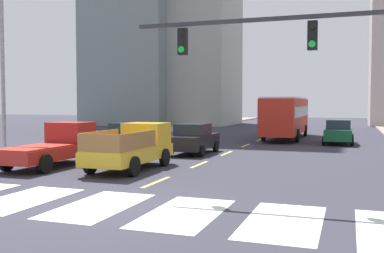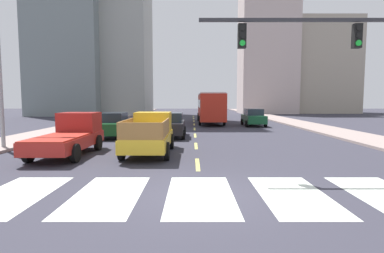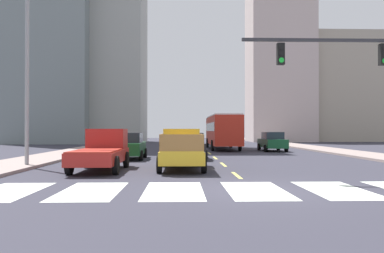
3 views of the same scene
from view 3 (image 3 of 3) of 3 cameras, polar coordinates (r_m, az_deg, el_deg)
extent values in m
plane|color=#302F3A|center=(12.39, 9.40, -9.34)|extent=(160.00, 160.00, 0.00)
cube|color=gray|center=(32.99, 22.56, -3.65)|extent=(3.38, 110.00, 0.15)
cube|color=gray|center=(31.34, -18.15, -3.84)|extent=(3.38, 110.00, 0.15)
cube|color=silver|center=(13.29, -25.79, -8.68)|extent=(1.83, 3.75, 0.01)
cube|color=silver|center=(12.48, -14.79, -9.25)|extent=(1.83, 3.75, 0.01)
cube|color=silver|center=(12.17, -2.74, -9.50)|extent=(1.83, 3.75, 0.01)
cube|color=silver|center=(12.39, 9.40, -9.32)|extent=(1.83, 3.75, 0.01)
cube|color=silver|center=(13.13, 20.61, -8.80)|extent=(1.83, 3.75, 0.01)
cube|color=#D3C956|center=(16.30, 6.65, -7.21)|extent=(0.16, 2.40, 0.01)
cube|color=#D3C956|center=(21.23, 4.67, -5.65)|extent=(0.16, 2.40, 0.01)
cube|color=#D3C956|center=(26.19, 3.44, -4.68)|extent=(0.16, 2.40, 0.01)
cube|color=#D3C956|center=(31.16, 2.61, -4.01)|extent=(0.16, 2.40, 0.01)
cube|color=#D3C956|center=(36.14, 2.00, -3.53)|extent=(0.16, 2.40, 0.01)
cube|color=#D3C956|center=(41.13, 1.55, -3.17)|extent=(0.16, 2.40, 0.01)
cube|color=#D3C956|center=(46.12, 1.19, -2.88)|extent=(0.16, 2.40, 0.01)
cube|color=#D3C956|center=(51.11, 0.90, -2.65)|extent=(0.16, 2.40, 0.01)
cube|color=gold|center=(18.46, -1.57, -4.32)|extent=(1.96, 5.20, 0.56)
cube|color=gold|center=(20.12, -1.59, -1.78)|extent=(1.84, 1.60, 1.00)
cube|color=#19232D|center=(20.56, -1.59, -1.25)|extent=(1.72, 0.08, 0.56)
cube|color=gold|center=(17.49, -1.56, -3.51)|extent=(1.84, 3.30, 0.06)
cylinder|color=black|center=(20.06, -4.40, -4.81)|extent=(0.22, 0.80, 0.80)
cylinder|color=black|center=(20.06, 1.22, -4.81)|extent=(0.22, 0.80, 0.80)
cylinder|color=black|center=(16.95, -4.88, -5.60)|extent=(0.22, 0.80, 0.80)
cylinder|color=black|center=(16.96, 1.77, -5.60)|extent=(0.22, 0.80, 0.80)
cube|color=olive|center=(17.50, -4.52, -2.26)|extent=(0.06, 3.17, 0.70)
cube|color=olive|center=(17.50, 1.39, -2.26)|extent=(0.06, 3.17, 0.70)
cube|color=olive|center=(15.89, -1.54, -2.44)|extent=(1.80, 0.06, 0.70)
cube|color=maroon|center=(18.34, -13.48, -4.33)|extent=(1.96, 5.20, 0.56)
cube|color=maroon|center=(19.97, -12.49, -1.78)|extent=(1.84, 1.60, 1.00)
cube|color=#19232D|center=(20.40, -12.26, -1.24)|extent=(1.72, 0.08, 0.56)
cube|color=maroon|center=(17.39, -14.12, -3.51)|extent=(1.84, 3.30, 0.06)
cylinder|color=black|center=(20.09, -15.32, -4.79)|extent=(0.22, 0.80, 0.80)
cylinder|color=black|center=(19.72, -9.76, -4.88)|extent=(0.22, 0.80, 0.80)
cylinder|color=black|center=(17.08, -17.79, -5.54)|extent=(0.22, 0.80, 0.80)
cylinder|color=black|center=(16.65, -11.26, -5.69)|extent=(0.22, 0.80, 0.80)
cube|color=red|center=(37.86, 4.57, -0.60)|extent=(2.50, 10.80, 2.70)
cube|color=#19232D|center=(37.86, 4.57, -0.07)|extent=(2.52, 9.94, 0.80)
cube|color=silver|center=(37.88, 4.56, 1.54)|extent=(2.40, 10.37, 0.12)
cylinder|color=black|center=(41.10, 2.32, -2.47)|extent=(0.22, 1.00, 1.00)
cylinder|color=black|center=(41.36, 5.78, -2.46)|extent=(0.22, 1.00, 1.00)
cylinder|color=black|center=(34.81, 3.06, -2.83)|extent=(0.22, 1.00, 1.00)
cylinder|color=black|center=(35.11, 7.13, -2.80)|extent=(0.22, 1.00, 1.00)
cube|color=#144E2B|center=(35.24, 11.84, -2.46)|extent=(1.80, 4.40, 0.76)
cube|color=#1E2833|center=(35.08, 11.89, -1.33)|extent=(1.58, 2.11, 0.64)
cylinder|color=black|center=(36.39, 9.95, -3.00)|extent=(0.22, 0.64, 0.64)
cylinder|color=black|center=(36.80, 12.70, -2.97)|extent=(0.22, 0.64, 0.64)
cylinder|color=black|center=(33.73, 10.89, -3.20)|extent=(0.22, 0.64, 0.64)
cylinder|color=black|center=(34.17, 13.84, -3.16)|extent=(0.22, 0.64, 0.64)
cube|color=black|center=(25.19, -0.25, -3.25)|extent=(1.80, 4.40, 0.76)
cube|color=#1E2833|center=(25.02, -0.24, -1.67)|extent=(1.58, 2.11, 0.64)
cylinder|color=black|center=(26.57, -2.27, -3.93)|extent=(0.22, 0.64, 0.64)
cylinder|color=black|center=(26.61, 1.62, -3.93)|extent=(0.22, 0.64, 0.64)
cylinder|color=black|center=(23.84, -2.33, -4.32)|extent=(0.22, 0.64, 0.64)
cylinder|color=black|center=(23.89, 2.01, -4.32)|extent=(0.22, 0.64, 0.64)
cube|color=#164D23|center=(25.32, -9.31, -3.23)|extent=(1.80, 4.40, 0.76)
cube|color=#1E2833|center=(25.15, -9.35, -1.66)|extent=(1.58, 2.11, 0.64)
cylinder|color=black|center=(26.82, -10.84, -3.89)|extent=(0.22, 0.64, 0.64)
cylinder|color=black|center=(26.59, -6.99, -3.93)|extent=(0.22, 0.64, 0.64)
cylinder|color=black|center=(24.13, -11.86, -4.27)|extent=(0.22, 0.64, 0.64)
cylinder|color=black|center=(23.88, -7.59, -4.31)|extent=(0.22, 0.64, 0.64)
cube|color=#2D2D33|center=(16.84, 24.98, 11.52)|extent=(10.09, 0.12, 0.12)
cube|color=black|center=(16.96, 26.53, 9.54)|extent=(0.28, 0.24, 0.84)
cube|color=black|center=(15.50, 13.04, 10.46)|extent=(0.28, 0.24, 0.84)
cylinder|color=black|center=(15.42, 13.16, 11.50)|extent=(0.20, 0.04, 0.20)
cylinder|color=black|center=(15.37, 13.17, 10.55)|extent=(0.20, 0.04, 0.20)
cylinder|color=green|center=(15.32, 13.17, 9.59)|extent=(0.20, 0.04, 0.20)
cylinder|color=gray|center=(21.35, -23.32, 6.51)|extent=(0.20, 0.20, 9.00)
cube|color=beige|center=(65.82, 12.91, 9.58)|extent=(10.21, 7.82, 26.86)
cube|color=#AB9F8D|center=(71.10, 21.41, 5.26)|extent=(11.68, 9.78, 18.04)
cube|color=#999D97|center=(60.48, -10.64, 10.04)|extent=(7.37, 11.17, 25.96)
camera|label=1|loc=(9.10, 81.50, 6.15)|focal=42.20mm
camera|label=2|loc=(4.39, 27.82, 9.13)|focal=28.60mm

